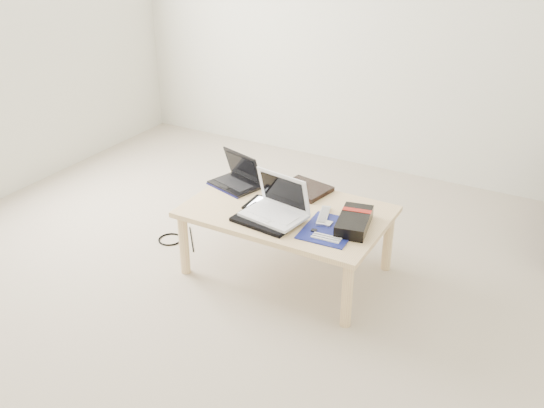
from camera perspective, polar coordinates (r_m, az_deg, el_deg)
The scene contains 13 objects.
ground at distance 3.43m, azimuth -4.76°, elevation -7.69°, with size 4.00×4.00×0.00m, color #B0A48F.
coffee_table at distance 3.38m, azimuth 1.39°, elevation -1.24°, with size 1.10×0.70×0.40m.
book at distance 3.56m, azimuth 3.08°, elevation 1.44°, with size 0.31×0.28×0.03m.
netbook at distance 3.62m, azimuth -3.31°, elevation 2.40°, with size 0.33×0.28×0.20m.
tablet at distance 3.38m, azimuth -0.39°, elevation -0.15°, with size 0.24×0.19×0.01m.
remote at distance 3.28m, azimuth 4.87°, elevation -1.12°, with size 0.11×0.22×0.02m.
neoprene_sleeve at distance 3.23m, azimuth -0.50°, elevation -1.44°, with size 0.33×0.24×0.02m, color black.
white_laptop at distance 3.23m, azimuth 0.47°, elevation -0.27°, with size 0.36×0.28×0.23m.
motherboard at distance 3.16m, azimuth 5.44°, elevation -2.40°, with size 0.27×0.34×0.02m.
gpu_box at distance 3.19m, azimuth 7.74°, elevation -1.64°, with size 0.21×0.33×0.07m.
cable_coil at distance 3.37m, azimuth 0.35°, elevation -0.28°, with size 0.11×0.11×0.01m, color black.
floor_cable_coil at distance 3.90m, azimuth -9.56°, elevation -3.30°, with size 0.15×0.15×0.01m, color black.
floor_cable_trail at distance 3.89m, azimuth -7.58°, elevation -3.29°, with size 0.01×0.01×0.31m, color black.
Camera 1 is at (1.62, -2.32, 1.95)m, focal length 40.00 mm.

